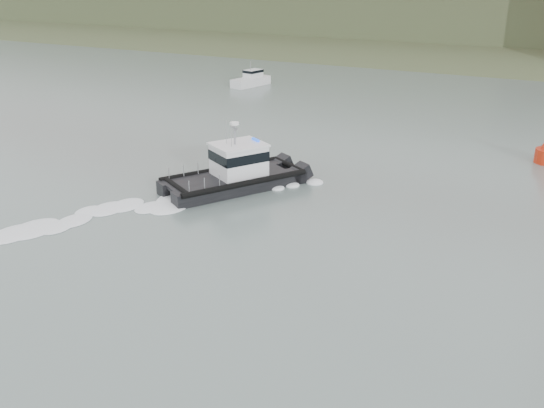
% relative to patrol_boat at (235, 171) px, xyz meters
% --- Properties ---
extents(ground, '(400.00, 400.00, 0.00)m').
position_rel_patrol_boat_xyz_m(ground, '(7.27, -14.03, -1.24)').
color(ground, slate).
rests_on(ground, ground).
extents(headlands, '(500.00, 105.36, 27.12)m').
position_rel_patrol_boat_xyz_m(headlands, '(7.27, 111.46, 5.80)').
color(headlands, '#334628').
rests_on(headlands, ground).
extents(patrol_boat, '(8.35, 10.70, 4.96)m').
position_rel_patrol_boat_xyz_m(patrol_boat, '(0.00, 0.00, 0.00)').
color(patrol_boat, black).
rests_on(patrol_boat, ground).
extents(motorboat, '(3.16, 6.24, 3.28)m').
position_rel_patrol_boat_xyz_m(motorboat, '(-18.92, 35.44, -0.42)').
color(motorboat, silver).
rests_on(motorboat, ground).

